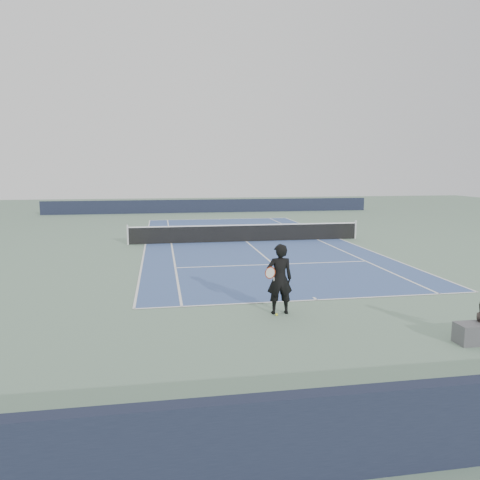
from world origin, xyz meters
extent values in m
plane|color=slate|center=(0.00, 0.00, 0.00)|extent=(80.00, 80.00, 0.00)
cube|color=#3B548B|center=(0.00, 0.00, 0.01)|extent=(10.97, 23.77, 0.01)
cylinder|color=silver|center=(-6.40, 0.00, 0.54)|extent=(0.10, 0.10, 1.07)
cylinder|color=silver|center=(6.40, 0.00, 0.54)|extent=(0.10, 0.10, 1.07)
cube|color=black|center=(0.00, 0.00, 0.46)|extent=(12.80, 0.03, 0.90)
cube|color=white|center=(0.00, 0.00, 0.93)|extent=(12.80, 0.04, 0.06)
cube|color=black|center=(0.00, 17.88, 0.60)|extent=(30.00, 0.25, 1.20)
imported|color=black|center=(-1.46, -12.95, 0.98)|extent=(0.77, 0.57, 1.97)
torus|color=#94280C|center=(-1.74, -13.00, 1.18)|extent=(0.34, 0.18, 0.36)
cylinder|color=white|center=(-1.74, -13.00, 1.18)|extent=(0.29, 0.14, 0.32)
cylinder|color=white|center=(-1.62, -12.97, 0.92)|extent=(0.08, 0.13, 0.27)
sphere|color=yellow|center=(-1.59, -13.16, 0.04)|extent=(0.07, 0.07, 0.07)
camera|label=1|loc=(-4.67, -25.17, 3.99)|focal=35.00mm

